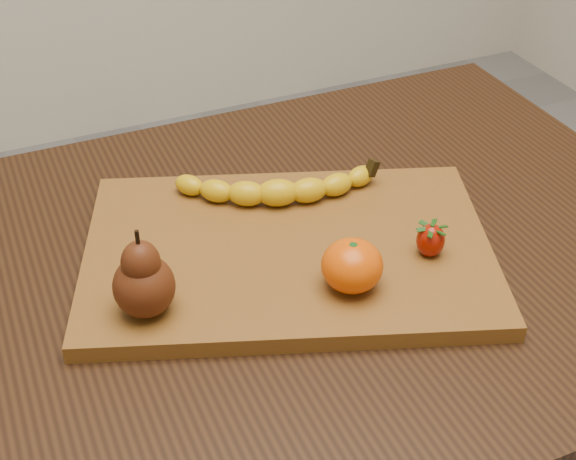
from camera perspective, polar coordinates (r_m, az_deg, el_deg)
name	(u,v)px	position (r m, az deg, el deg)	size (l,w,h in m)	color
table	(279,321)	(0.97, -0.65, -6.50)	(1.00, 0.70, 0.76)	black
cutting_board	(288,252)	(0.90, 0.00, -1.54)	(0.45, 0.30, 0.02)	brown
banana	(278,193)	(0.95, -0.73, 2.67)	(0.21, 0.05, 0.03)	#DFB00A
pear	(142,273)	(0.79, -10.33, -2.99)	(0.06, 0.06, 0.10)	#4F200C
mandarin	(352,266)	(0.82, 4.58, -2.54)	(0.06, 0.06, 0.05)	#E24D02
strawberry	(431,239)	(0.88, 10.11, -0.64)	(0.03, 0.03, 0.04)	#931104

